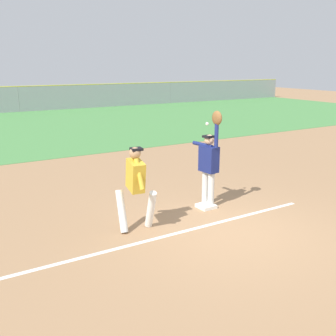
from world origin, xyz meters
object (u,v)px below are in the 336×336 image
(first_base, at_px, (206,206))
(runner, at_px, (136,183))
(fielder, at_px, (209,160))
(parked_car_tan, at_px, (6,98))
(parked_car_blue, at_px, (83,94))
(baseball, at_px, (207,124))

(first_base, xyz_separation_m, runner, (-1.96, -0.31, 0.96))
(first_base, distance_m, fielder, 1.09)
(runner, xyz_separation_m, parked_car_tan, (1.45, 26.64, -0.32))
(parked_car_blue, bearing_deg, baseball, -95.93)
(first_base, bearing_deg, baseball, 66.14)
(parked_car_blue, bearing_deg, runner, -99.76)
(fielder, height_order, runner, fielder)
(parked_car_tan, bearing_deg, fielder, -92.76)
(runner, height_order, parked_car_tan, runner)
(fielder, xyz_separation_m, baseball, (-0.05, 0.06, 0.84))
(fielder, bearing_deg, runner, 2.57)
(runner, bearing_deg, first_base, 14.99)
(parked_car_tan, distance_m, parked_car_blue, 6.35)
(first_base, relative_size, baseball, 5.14)
(first_base, height_order, runner, runner)
(runner, bearing_deg, baseball, 17.89)
(runner, height_order, baseball, baseball)
(runner, xyz_separation_m, parked_car_blue, (7.80, 26.88, -0.32))
(first_base, bearing_deg, runner, -171.07)
(runner, distance_m, parked_car_tan, 26.68)
(fielder, bearing_deg, baseball, -55.74)
(runner, bearing_deg, parked_car_tan, 92.94)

